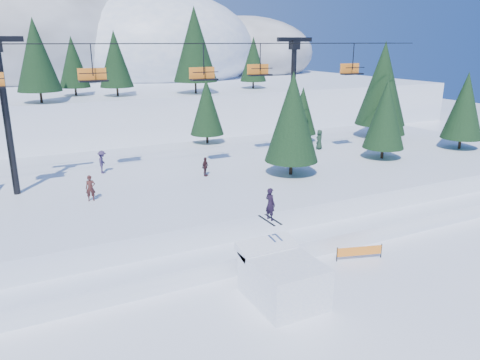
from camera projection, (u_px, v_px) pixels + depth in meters
name	position (u px, v px, depth m)	size (l,w,h in m)	color
ground	(261.00, 330.00, 20.96)	(160.00, 160.00, 0.00)	white
mid_shelf	(148.00, 193.00, 36.03)	(70.00, 22.00, 2.50)	white
berm	(196.00, 251.00, 27.66)	(70.00, 6.00, 1.10)	white
mountain_ridge	(24.00, 59.00, 78.87)	(119.00, 60.41, 26.46)	white
jump_kicker	(282.00, 277.00, 23.23)	(3.17, 4.38, 5.42)	white
chairlift	(162.00, 86.00, 34.45)	(46.00, 3.21, 10.28)	black
conifer_stand	(186.00, 114.00, 36.58)	(62.52, 17.49, 10.03)	black
distant_skiers	(151.00, 165.00, 35.76)	(33.45, 7.38, 1.87)	#34284A
banner_near	(359.00, 251.00, 27.63)	(2.75, 0.84, 0.90)	black
banner_far	(361.00, 225.00, 31.66)	(2.84, 0.37, 0.90)	black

